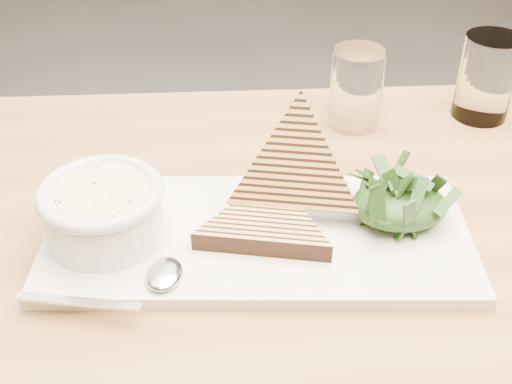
{
  "coord_description": "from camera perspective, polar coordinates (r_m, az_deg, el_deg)",
  "views": [
    {
      "loc": [
        -0.28,
        -0.53,
        1.17
      ],
      "look_at": [
        -0.23,
        -0.0,
        0.78
      ],
      "focal_mm": 45.0,
      "sensor_mm": 36.0,
      "label": 1
    }
  ],
  "objects": [
    {
      "name": "platter",
      "position": [
        0.67,
        0.15,
        -3.95
      ],
      "size": [
        0.45,
        0.23,
        0.02
      ],
      "primitive_type": "cube",
      "rotation": [
        0.0,
        0.0,
        -0.09
      ],
      "color": "silver",
      "rests_on": "table_top"
    },
    {
      "name": "table_top",
      "position": [
        0.68,
        9.26,
        -6.97
      ],
      "size": [
        1.12,
        0.77,
        0.04
      ],
      "primitive_type": "cube",
      "rotation": [
        0.0,
        0.0,
        -0.03
      ],
      "color": "#915D33",
      "rests_on": "ground"
    },
    {
      "name": "salad_base",
      "position": [
        0.68,
        12.61,
        -1.12
      ],
      "size": [
        0.1,
        0.08,
        0.04
      ],
      "primitive_type": "ellipsoid",
      "color": "black",
      "rests_on": "platter"
    },
    {
      "name": "sandwich_flat",
      "position": [
        0.66,
        0.89,
        -2.76
      ],
      "size": [
        0.19,
        0.19,
        0.02
      ],
      "primitive_type": null,
      "rotation": [
        0.0,
        0.0,
        -0.23
      ],
      "color": "tan",
      "rests_on": "platter"
    },
    {
      "name": "soup_bowl",
      "position": [
        0.66,
        -13.3,
        -2.14
      ],
      "size": [
        0.12,
        0.12,
        0.05
      ],
      "primitive_type": "cylinder",
      "color": "silver",
      "rests_on": "platter"
    },
    {
      "name": "sandwich_lean",
      "position": [
        0.66,
        3.54,
        2.07
      ],
      "size": [
        0.19,
        0.18,
        0.18
      ],
      "primitive_type": null,
      "rotation": [
        1.14,
        0.0,
        -0.22
      ],
      "color": "tan",
      "rests_on": "sandwich_flat"
    },
    {
      "name": "spoon_handle",
      "position": [
        0.61,
        -15.52,
        -9.36
      ],
      "size": [
        0.12,
        0.03,
        0.0
      ],
      "primitive_type": "cube",
      "rotation": [
        0.0,
        0.0,
        -0.21
      ],
      "color": "silver",
      "rests_on": "platter"
    },
    {
      "name": "spoon_bowl",
      "position": [
        0.61,
        -8.15,
        -7.22
      ],
      "size": [
        0.04,
        0.05,
        0.01
      ],
      "primitive_type": "ellipsoid",
      "rotation": [
        0.0,
        0.0,
        -0.21
      ],
      "color": "silver",
      "rests_on": "platter"
    },
    {
      "name": "bowl_rim",
      "position": [
        0.64,
        -13.67,
        -0.04
      ],
      "size": [
        0.12,
        0.12,
        0.01
      ],
      "primitive_type": "torus",
      "color": "silver",
      "rests_on": "soup_bowl"
    },
    {
      "name": "glass_far",
      "position": [
        0.92,
        19.81,
        9.55
      ],
      "size": [
        0.07,
        0.07,
        0.11
      ],
      "primitive_type": "cylinder",
      "color": "white",
      "rests_on": "table_top"
    },
    {
      "name": "glass_near",
      "position": [
        0.86,
        8.89,
        9.09
      ],
      "size": [
        0.07,
        0.07,
        0.1
      ],
      "primitive_type": "cylinder",
      "color": "white",
      "rests_on": "table_top"
    },
    {
      "name": "table_leg_bl",
      "position": [
        1.2,
        -20.83,
        -10.31
      ],
      "size": [
        0.06,
        0.06,
        0.69
      ],
      "primitive_type": "cylinder",
      "color": "#915D33",
      "rests_on": "ground"
    },
    {
      "name": "soup",
      "position": [
        0.64,
        -13.65,
        -0.18
      ],
      "size": [
        0.1,
        0.1,
        0.01
      ],
      "primitive_type": "cylinder",
      "color": "beige",
      "rests_on": "soup_bowl"
    },
    {
      "name": "arugula_pile",
      "position": [
        0.68,
        12.69,
        -0.59
      ],
      "size": [
        0.11,
        0.1,
        0.05
      ],
      "primitive_type": null,
      "color": "#2B501D",
      "rests_on": "platter"
    }
  ]
}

